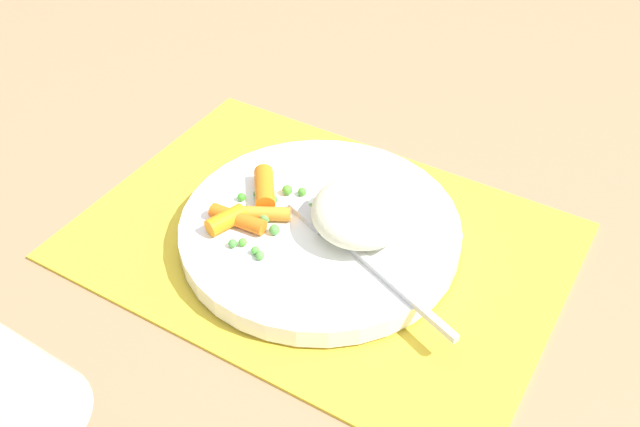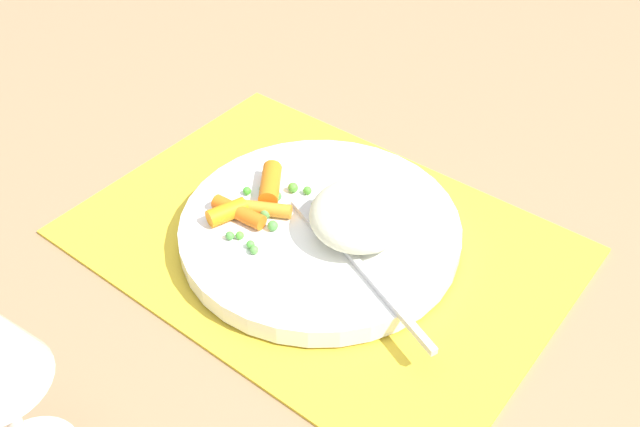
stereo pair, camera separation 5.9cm
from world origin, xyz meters
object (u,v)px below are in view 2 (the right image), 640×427
object	(u,v)px
carrot_portion	(253,201)
fork	(347,251)
plate	(320,230)
rice_mound	(361,214)

from	to	relation	value
carrot_portion	fork	xyz separation A→B (m)	(-0.10, -0.00, -0.00)
plate	rice_mound	bearing A→B (deg)	-162.94
rice_mound	plate	bearing A→B (deg)	17.06
carrot_portion	plate	bearing A→B (deg)	-160.43
rice_mound	carrot_portion	bearing A→B (deg)	18.64
fork	carrot_portion	bearing A→B (deg)	2.17
carrot_portion	fork	world-z (taller)	carrot_portion
plate	carrot_portion	size ratio (longest dim) A/B	2.57
plate	rice_mound	world-z (taller)	rice_mound
rice_mound	fork	bearing A→B (deg)	104.19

